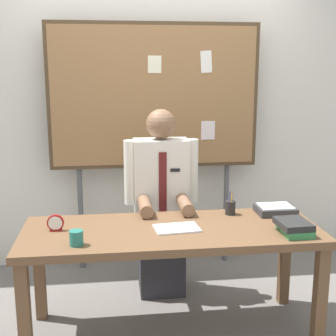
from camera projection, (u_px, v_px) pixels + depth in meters
ground_plane at (171, 332)px, 3.04m from camera, size 12.00×12.00×0.00m
back_wall at (152, 110)px, 3.99m from camera, size 6.40×0.08×2.70m
desk at (172, 241)px, 2.91m from camera, size 1.87×0.70×0.72m
person at (161, 210)px, 3.47m from camera, size 0.55×0.56×1.42m
bulletin_board at (154, 99)px, 3.77m from camera, size 1.73×0.09×2.07m
book_stack at (294, 227)px, 2.79m from camera, size 0.20×0.25×0.08m
open_notebook at (177, 228)px, 2.87m from camera, size 0.29×0.21×0.01m
desk_clock at (55, 224)px, 2.84m from camera, size 0.10×0.04×0.10m
coffee_mug at (76, 238)px, 2.60m from camera, size 0.08×0.08×0.09m
pen_holder at (230, 207)px, 3.16m from camera, size 0.07×0.07×0.16m
paper_tray at (275, 210)px, 3.18m from camera, size 0.26×0.20×0.06m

